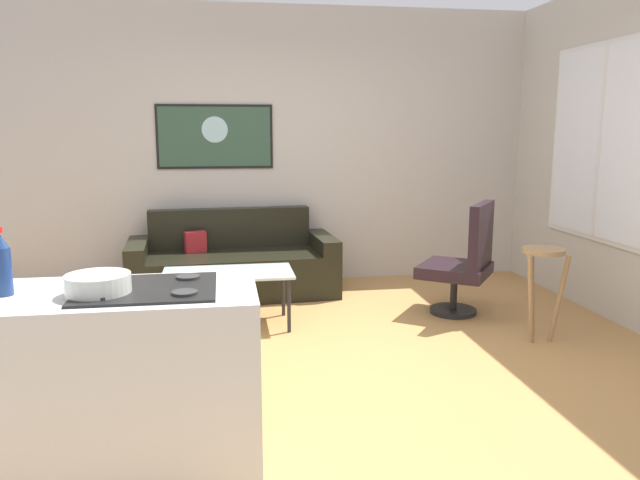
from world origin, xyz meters
TOP-DOWN VIEW (x-y plane):
  - ground at (0.00, 0.00)m, footprint 6.40×6.40m
  - back_wall at (0.00, 2.42)m, footprint 6.40×0.05m
  - couch at (-0.51, 1.93)m, footprint 2.00×0.94m
  - coffee_table at (-0.57, 0.94)m, footprint 1.04×0.53m
  - armchair at (1.43, 0.94)m, footprint 0.78×0.79m
  - bar_stool at (1.75, 0.24)m, footprint 0.36×0.35m
  - kitchen_counter at (-1.20, -1.17)m, footprint 1.50×0.63m
  - soda_bottle_2 at (-1.53, -1.16)m, footprint 0.08×0.08m
  - mixing_bowl at (-1.13, -1.23)m, footprint 0.27×0.27m
  - wall_painting at (-0.65, 2.38)m, footprint 1.15×0.03m
  - window at (2.59, 0.90)m, footprint 0.03×1.49m

SIDE VIEW (x-z plane):
  - ground at x=0.00m, z-range -0.04..0.00m
  - couch at x=-0.51m, z-range -0.13..0.67m
  - coffee_table at x=-0.57m, z-range 0.19..0.64m
  - kitchen_counter at x=-1.20m, z-range -0.01..0.90m
  - armchair at x=1.43m, z-range -0.02..0.96m
  - bar_stool at x=1.75m, z-range 0.18..0.89m
  - mixing_bowl at x=-1.13m, z-range 0.88..0.97m
  - soda_bottle_2 at x=-1.53m, z-range 0.87..1.16m
  - back_wall at x=0.00m, z-range 0.00..2.80m
  - window at x=2.59m, z-range 0.63..2.31m
  - wall_painting at x=-0.65m, z-range 1.19..1.83m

